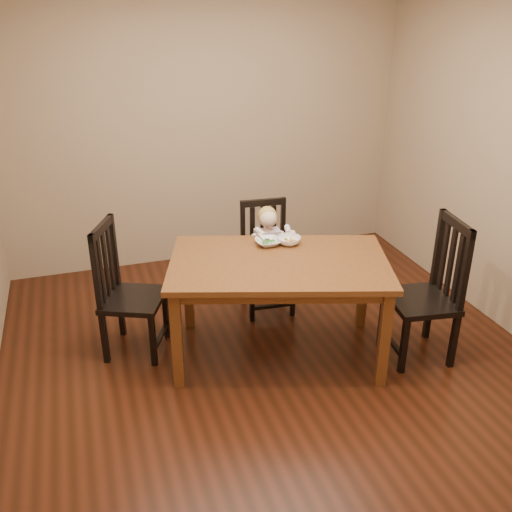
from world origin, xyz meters
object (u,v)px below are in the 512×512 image
object	(u,v)px
chair_child	(266,259)
chair_left	(126,292)
chair_right	(429,293)
bowl_veg	(289,240)
bowl_peas	(268,242)
dining_table	(279,272)
toddler	(268,248)

from	to	relation	value
chair_child	chair_left	distance (m)	1.27
chair_right	bowl_veg	xyz separation A→B (m)	(-0.89, 0.61, 0.29)
bowl_peas	bowl_veg	distance (m)	0.17
dining_table	toddler	bearing A→B (deg)	77.71
chair_right	bowl_peas	distance (m)	1.26
chair_child	bowl_peas	xyz separation A→B (m)	(-0.14, -0.43, 0.35)
dining_table	bowl_peas	size ratio (longest dim) A/B	9.47
chair_right	dining_table	bearing A→B (deg)	79.49
chair_right	bowl_peas	world-z (taller)	chair_right
dining_table	bowl_veg	size ratio (longest dim) A/B	9.72
chair_child	chair_right	bearing A→B (deg)	134.57
dining_table	chair_right	bearing A→B (deg)	-18.11
dining_table	bowl_peas	xyz separation A→B (m)	(0.01, 0.29, 0.12)
chair_right	bowl_peas	xyz separation A→B (m)	(-1.05, 0.64, 0.29)
bowl_veg	chair_left	bearing A→B (deg)	173.63
chair_child	chair_left	xyz separation A→B (m)	(-1.23, -0.32, 0.04)
chair_child	bowl_veg	bearing A→B (deg)	97.22
chair_child	chair_right	distance (m)	1.41
chair_left	bowl_peas	distance (m)	1.14
chair_child	bowl_veg	distance (m)	0.58
chair_child	bowl_peas	world-z (taller)	chair_child
chair_left	toddler	bearing A→B (deg)	126.28
chair_left	chair_right	distance (m)	2.27
chair_child	bowl_peas	distance (m)	0.57
chair_left	chair_child	bearing A→B (deg)	128.39
chair_left	toddler	distance (m)	1.26
bowl_peas	dining_table	bearing A→B (deg)	-92.58
chair_child	chair_right	xyz separation A→B (m)	(0.91, -1.07, 0.07)
chair_child	chair_left	bearing A→B (deg)	18.81
chair_child	chair_left	size ratio (longest dim) A/B	0.92
chair_left	chair_right	size ratio (longest dim) A/B	0.95
chair_left	toddler	xyz separation A→B (m)	(1.23, 0.27, 0.08)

